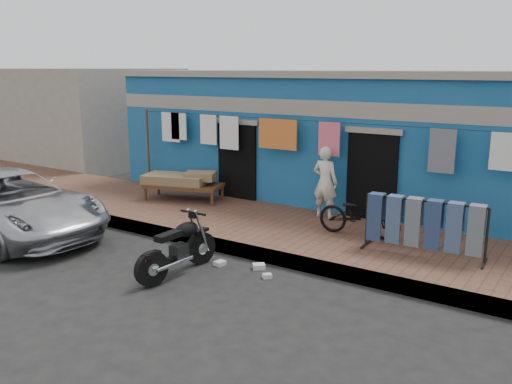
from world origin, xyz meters
name	(u,v)px	position (x,y,z in m)	size (l,w,h in m)	color
ground	(188,284)	(0.00, 0.00, 0.00)	(80.00, 80.00, 0.00)	black
sidewalk	(283,231)	(0.00, 3.00, 0.12)	(28.00, 3.00, 0.25)	brown
curb	(243,250)	(0.00, 1.55, 0.12)	(28.00, 0.10, 0.25)	gray
building	(362,136)	(0.00, 6.99, 1.69)	(12.20, 5.20, 3.36)	#185289
neighbor_left	(83,116)	(-11.00, 7.00, 1.70)	(6.00, 5.00, 3.40)	#9E9384
clothesline	(283,140)	(-0.76, 4.25, 1.82)	(10.06, 0.06, 2.10)	brown
car	(8,203)	(-4.84, -0.02, 0.69)	(2.23, 4.90, 1.38)	#B3B3B8
seated_person	(325,182)	(0.41, 4.07, 1.03)	(0.56, 0.37, 1.55)	beige
bicycle	(360,210)	(1.58, 3.20, 0.77)	(0.57, 1.61, 1.04)	black
motorcycle	(177,246)	(-0.42, 0.24, 0.50)	(0.55, 1.55, 1.00)	black
charpoy	(184,186)	(-3.20, 3.61, 0.58)	(2.16, 1.47, 0.66)	brown
jeans_rack	(424,226)	(2.93, 2.82, 0.76)	(2.16, 0.56, 1.03)	black
litter_a	(259,266)	(0.59, 1.20, 0.05)	(0.21, 0.16, 0.09)	silver
litter_b	(267,276)	(0.94, 0.92, 0.04)	(0.15, 0.11, 0.07)	silver
litter_c	(220,263)	(-0.09, 0.97, 0.04)	(0.19, 0.15, 0.08)	silver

